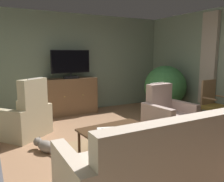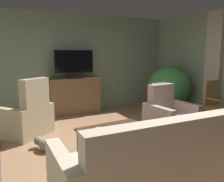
% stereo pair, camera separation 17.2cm
% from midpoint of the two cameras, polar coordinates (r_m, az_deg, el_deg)
% --- Properties ---
extents(ground_plane, '(6.36, 6.62, 0.04)m').
position_cam_midpoint_polar(ground_plane, '(4.11, 5.35, -14.28)').
color(ground_plane, '#936B4C').
extents(wall_back, '(6.36, 0.10, 2.69)m').
position_cam_midpoint_polar(wall_back, '(6.58, -8.66, 6.79)').
color(wall_back, gray).
rests_on(wall_back, ground_plane).
extents(curtain_panel_far, '(0.10, 0.44, 2.26)m').
position_cam_midpoint_polar(curtain_panel_far, '(6.24, 24.44, 7.17)').
color(curtain_panel_far, '#B2A393').
extents(rug_central, '(2.62, 1.72, 0.01)m').
position_cam_midpoint_polar(rug_central, '(4.10, 7.83, -14.02)').
color(rug_central, '#8E704C').
rests_on(rug_central, ground_plane).
extents(tv_cabinet, '(1.37, 0.47, 0.97)m').
position_cam_midpoint_polar(tv_cabinet, '(6.31, -8.46, -1.39)').
color(tv_cabinet, '#4A3523').
rests_on(tv_cabinet, ground_plane).
extents(television, '(1.03, 0.20, 0.73)m').
position_cam_midpoint_polar(television, '(6.16, -8.51, 6.77)').
color(television, black).
rests_on(television, tv_cabinet).
extents(coffee_table, '(1.18, 0.67, 0.41)m').
position_cam_midpoint_polar(coffee_table, '(3.86, 1.47, -9.60)').
color(coffee_table, '#422B19').
rests_on(coffee_table, ground_plane).
extents(tv_remote, '(0.18, 0.08, 0.02)m').
position_cam_midpoint_polar(tv_remote, '(3.73, -0.36, -9.38)').
color(tv_remote, black).
rests_on(tv_remote, coffee_table).
extents(folded_newspaper, '(0.36, 0.31, 0.01)m').
position_cam_midpoint_polar(folded_newspaper, '(3.76, -0.33, -9.38)').
color(folded_newspaper, silver).
rests_on(folded_newspaper, coffee_table).
extents(sofa_floral, '(2.11, 0.93, 0.97)m').
position_cam_midpoint_polar(sofa_floral, '(2.84, 11.00, -18.05)').
color(sofa_floral, '#C6B29E').
rests_on(sofa_floral, ground_plane).
extents(armchair_by_fireplace, '(0.92, 0.88, 1.01)m').
position_cam_midpoint_polar(armchair_by_fireplace, '(4.85, 14.96, -6.54)').
color(armchair_by_fireplace, '#A3897F').
rests_on(armchair_by_fireplace, ground_plane).
extents(armchair_facing_sofa, '(1.21, 1.21, 1.17)m').
position_cam_midpoint_polar(armchair_facing_sofa, '(4.91, -19.53, -6.27)').
color(armchair_facing_sofa, tan).
rests_on(armchair_facing_sofa, ground_plane).
extents(side_chair_mid_row, '(0.52, 0.45, 1.04)m').
position_cam_midpoint_polar(side_chair_mid_row, '(5.53, 25.10, -2.86)').
color(side_chair_mid_row, olive).
rests_on(side_chair_mid_row, ground_plane).
extents(potted_plant_small_fern_corner, '(1.14, 1.14, 1.29)m').
position_cam_midpoint_polar(potted_plant_small_fern_corner, '(6.52, 14.58, 0.92)').
color(potted_plant_small_fern_corner, slate).
rests_on(potted_plant_small_fern_corner, ground_plane).
extents(cat, '(0.33, 0.63, 0.22)m').
position_cam_midpoint_polar(cat, '(4.13, -15.16, -12.59)').
color(cat, gray).
rests_on(cat, ground_plane).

